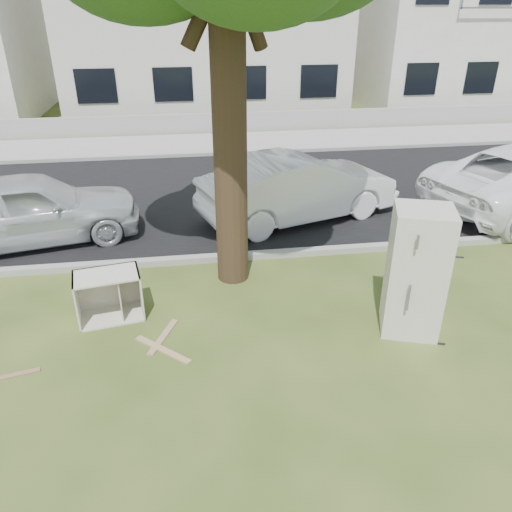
{
  "coord_description": "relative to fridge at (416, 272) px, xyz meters",
  "views": [
    {
      "loc": [
        -1.1,
        -5.9,
        4.42
      ],
      "look_at": [
        -0.16,
        0.6,
        1.01
      ],
      "focal_mm": 35.0,
      "sensor_mm": 36.0,
      "label": 1
    }
  ],
  "objects": [
    {
      "name": "ground",
      "position": [
        -2.03,
        0.11,
        -0.96
      ],
      "size": [
        120.0,
        120.0,
        0.0
      ],
      "primitive_type": "plane",
      "color": "#334318"
    },
    {
      "name": "road",
      "position": [
        -2.03,
        6.11,
        -0.95
      ],
      "size": [
        120.0,
        7.0,
        0.01
      ],
      "primitive_type": "cube",
      "color": "black",
      "rests_on": "ground"
    },
    {
      "name": "kerb_near",
      "position": [
        -2.03,
        2.56,
        -0.96
      ],
      "size": [
        120.0,
        0.18,
        0.12
      ],
      "primitive_type": "cube",
      "color": "gray",
      "rests_on": "ground"
    },
    {
      "name": "kerb_far",
      "position": [
        -2.03,
        9.66,
        -0.96
      ],
      "size": [
        120.0,
        0.18,
        0.12
      ],
      "primitive_type": "cube",
      "color": "gray",
      "rests_on": "ground"
    },
    {
      "name": "sidewalk",
      "position": [
        -2.03,
        11.11,
        -0.95
      ],
      "size": [
        120.0,
        2.8,
        0.01
      ],
      "primitive_type": "cube",
      "color": "gray",
      "rests_on": "ground"
    },
    {
      "name": "low_wall",
      "position": [
        -2.03,
        12.71,
        -0.61
      ],
      "size": [
        120.0,
        0.15,
        0.7
      ],
      "primitive_type": "cube",
      "color": "gray",
      "rests_on": "ground"
    },
    {
      "name": "townhouse_center",
      "position": [
        -2.03,
        17.61,
        2.77
      ],
      "size": [
        11.22,
        8.16,
        7.44
      ],
      "color": "beige",
      "rests_on": "ground"
    },
    {
      "name": "townhouse_right",
      "position": [
        9.97,
        17.61,
        2.47
      ],
      "size": [
        10.2,
        8.16,
        6.84
      ],
      "color": "white",
      "rests_on": "ground"
    },
    {
      "name": "fridge",
      "position": [
        0.0,
        0.0,
        0.0
      ],
      "size": [
        0.98,
        0.94,
        1.92
      ],
      "primitive_type": "cube",
      "rotation": [
        0.0,
        0.0,
        -0.32
      ],
      "color": "silver",
      "rests_on": "ground"
    },
    {
      "name": "cabinet",
      "position": [
        -4.43,
        0.94,
        -0.58
      ],
      "size": [
        1.05,
        0.76,
        0.75
      ],
      "primitive_type": "cube",
      "rotation": [
        0.0,
        0.0,
        0.17
      ],
      "color": "beige",
      "rests_on": "ground"
    },
    {
      "name": "plank_a",
      "position": [
        -5.72,
        -0.33,
        -0.95
      ],
      "size": [
        0.97,
        0.3,
        0.02
      ],
      "primitive_type": "cube",
      "rotation": [
        0.0,
        0.0,
        0.23
      ],
      "color": "#8C6444",
      "rests_on": "ground"
    },
    {
      "name": "plank_b",
      "position": [
        -3.63,
        -0.03,
        -0.95
      ],
      "size": [
        0.8,
        0.75,
        0.02
      ],
      "primitive_type": "cube",
      "rotation": [
        0.0,
        0.0,
        -0.75
      ],
      "color": "tan",
      "rests_on": "ground"
    },
    {
      "name": "plank_c",
      "position": [
        -3.63,
        0.28,
        -0.95
      ],
      "size": [
        0.44,
        0.84,
        0.02
      ],
      "primitive_type": "cube",
      "rotation": [
        0.0,
        0.0,
        1.16
      ],
      "color": "#A6815C",
      "rests_on": "ground"
    },
    {
      "name": "car_center",
      "position": [
        -0.72,
        4.36,
        -0.23
      ],
      "size": [
        4.66,
        2.84,
        1.45
      ],
      "primitive_type": "imported",
      "rotation": [
        0.0,
        0.0,
        1.89
      ],
      "color": "white",
      "rests_on": "ground"
    },
    {
      "name": "car_left",
      "position": [
        -6.25,
        3.95,
        -0.24
      ],
      "size": [
        4.45,
        2.52,
        1.43
      ],
      "primitive_type": "imported",
      "rotation": [
        0.0,
        0.0,
        1.78
      ],
      "color": "silver",
      "rests_on": "ground"
    }
  ]
}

